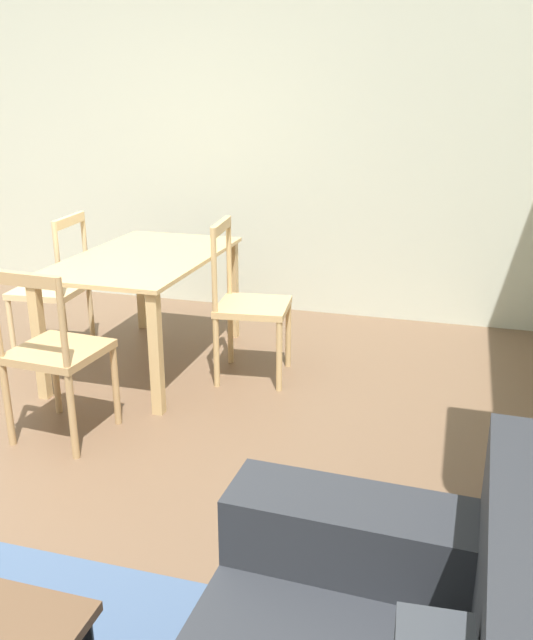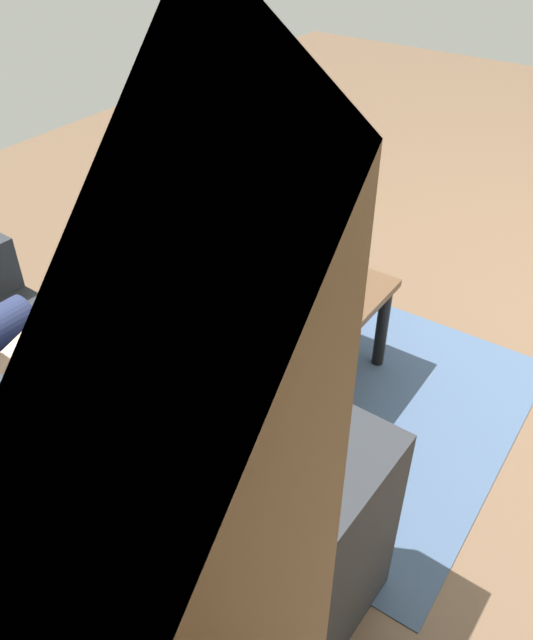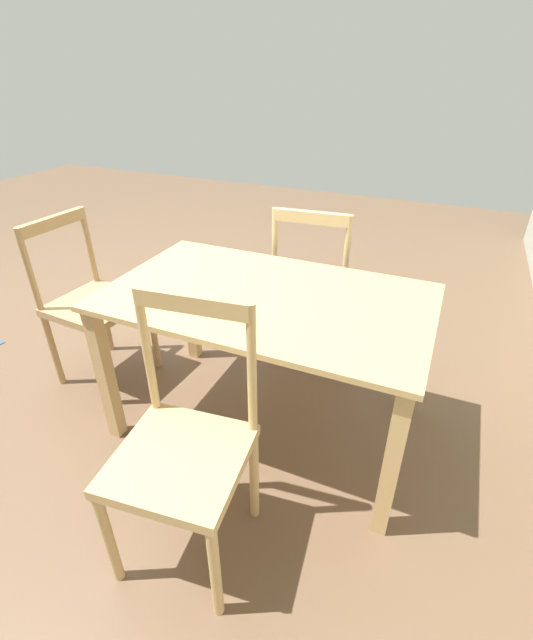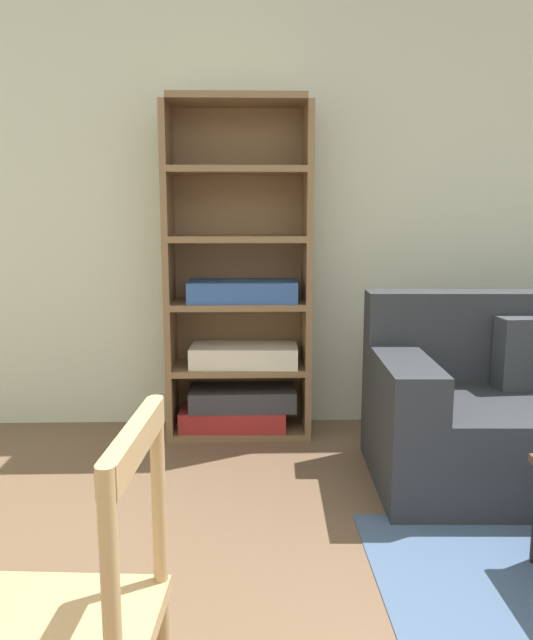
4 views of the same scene
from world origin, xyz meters
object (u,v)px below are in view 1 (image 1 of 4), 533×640
dining_table (145,272)px  dining_chair_near_wall (248,305)px  dining_chair_by_doorway (53,289)px  dining_chair_facing_couch (55,353)px

dining_table → dining_chair_near_wall: 0.70m
dining_table → dining_chair_by_doorway: dining_chair_by_doorway is taller
dining_table → dining_chair_facing_couch: (1.02, -0.00, -0.16)m
dining_chair_facing_couch → dining_chair_by_doorway: 1.23m
dining_table → dining_chair_near_wall: size_ratio=1.42×
dining_chair_near_wall → dining_chair_by_doorway: dining_chair_near_wall is taller
dining_chair_facing_couch → dining_chair_by_doorway: (-1.02, -0.68, -0.01)m
dining_table → dining_chair_by_doorway: 0.70m
dining_chair_facing_couch → dining_chair_by_doorway: dining_chair_by_doorway is taller
dining_table → dining_chair_by_doorway: size_ratio=1.46×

